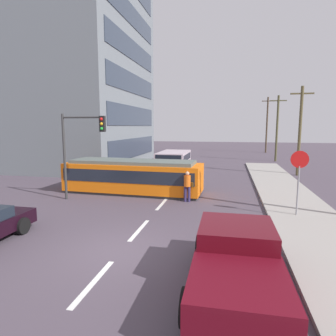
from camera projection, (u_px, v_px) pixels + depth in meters
ground_plane at (176, 188)px, 19.28m from camera, size 120.00×120.00×0.00m
sidewalk_curb_right at (299, 210)px, 14.01m from camera, size 3.20×36.00×0.14m
lane_stripe_0 at (94, 282)px, 7.66m from camera, size 0.16×2.40×0.01m
lane_stripe_1 at (139, 230)px, 11.53m from camera, size 0.16×2.40×0.01m
lane_stripe_2 at (162, 204)px, 15.41m from camera, size 0.16×2.40×0.01m
lane_stripe_3 at (185, 177)px, 23.44m from camera, size 0.16×2.40×0.01m
lane_stripe_4 at (194, 167)px, 29.26m from camera, size 0.16×2.40×0.01m
corner_building at (57, 58)px, 30.47m from camera, size 16.66×15.98×22.40m
streetcar_tram at (133, 176)px, 17.97m from camera, size 8.51×2.86×2.03m
city_bus at (174, 160)px, 26.97m from camera, size 2.56×5.07×1.76m
pedestrian_crossing at (187, 185)px, 15.74m from camera, size 0.51×0.36×1.67m
pickup_truck_parked at (236, 260)px, 7.18m from camera, size 2.31×5.02×1.55m
stop_sign at (299, 169)px, 12.79m from camera, size 0.76×0.07×2.88m
traffic_light_mast at (80, 140)px, 15.79m from camera, size 2.53×0.33×4.75m
utility_pole_mid at (300, 129)px, 23.88m from camera, size 1.80×0.24×7.30m
utility_pole_far at (277, 127)px, 33.73m from camera, size 1.80×0.24×7.59m
utility_pole_distant at (267, 124)px, 44.92m from camera, size 1.80×0.24×8.52m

